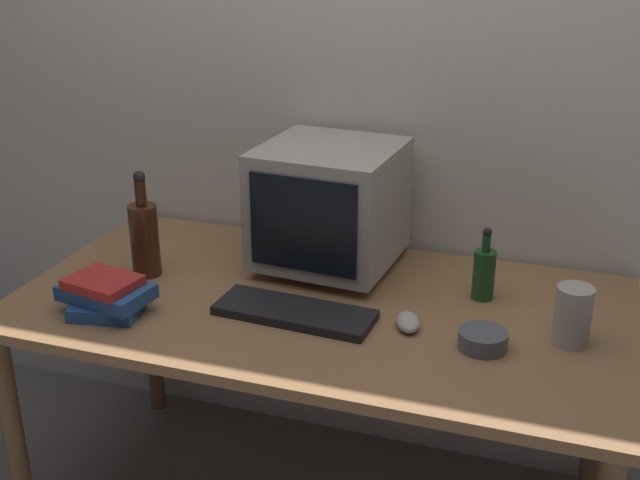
{
  "coord_description": "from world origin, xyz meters",
  "views": [
    {
      "loc": [
        0.63,
        -1.85,
        1.73
      ],
      "look_at": [
        0.0,
        0.0,
        0.93
      ],
      "focal_mm": 44.99,
      "sensor_mm": 36.0,
      "label": 1
    }
  ],
  "objects_px": {
    "keyboard": "(295,312)",
    "bottle_short": "(484,272)",
    "crt_monitor": "(329,206)",
    "bottle_tall": "(144,237)",
    "cd_spindle": "(483,340)",
    "metal_canister": "(573,316)",
    "book_stack": "(107,295)",
    "computer_mouse": "(408,322)"
  },
  "relations": [
    {
      "from": "bottle_tall",
      "to": "metal_canister",
      "type": "xyz_separation_m",
      "value": [
        1.19,
        -0.02,
        -0.04
      ]
    },
    {
      "from": "bottle_short",
      "to": "book_stack",
      "type": "bearing_deg",
      "value": -156.8
    },
    {
      "from": "crt_monitor",
      "to": "bottle_short",
      "type": "bearing_deg",
      "value": -8.18
    },
    {
      "from": "bottle_tall",
      "to": "cd_spindle",
      "type": "distance_m",
      "value": 1.0
    },
    {
      "from": "bottle_tall",
      "to": "cd_spindle",
      "type": "height_order",
      "value": "bottle_tall"
    },
    {
      "from": "crt_monitor",
      "to": "cd_spindle",
      "type": "distance_m",
      "value": 0.63
    },
    {
      "from": "computer_mouse",
      "to": "bottle_tall",
      "type": "relative_size",
      "value": 0.32
    },
    {
      "from": "computer_mouse",
      "to": "metal_canister",
      "type": "relative_size",
      "value": 0.67
    },
    {
      "from": "cd_spindle",
      "to": "book_stack",
      "type": "bearing_deg",
      "value": -172.73
    },
    {
      "from": "crt_monitor",
      "to": "book_stack",
      "type": "xyz_separation_m",
      "value": [
        -0.47,
        -0.46,
        -0.14
      ]
    },
    {
      "from": "crt_monitor",
      "to": "keyboard",
      "type": "xyz_separation_m",
      "value": [
        0.01,
        -0.33,
        -0.18
      ]
    },
    {
      "from": "crt_monitor",
      "to": "bottle_tall",
      "type": "relative_size",
      "value": 1.31
    },
    {
      "from": "bottle_tall",
      "to": "book_stack",
      "type": "height_order",
      "value": "bottle_tall"
    },
    {
      "from": "bottle_short",
      "to": "metal_canister",
      "type": "height_order",
      "value": "bottle_short"
    },
    {
      "from": "computer_mouse",
      "to": "bottle_short",
      "type": "xyz_separation_m",
      "value": [
        0.15,
        0.24,
        0.06
      ]
    },
    {
      "from": "book_stack",
      "to": "metal_canister",
      "type": "xyz_separation_m",
      "value": [
        1.17,
        0.22,
        0.03
      ]
    },
    {
      "from": "crt_monitor",
      "to": "metal_canister",
      "type": "relative_size",
      "value": 2.75
    },
    {
      "from": "bottle_short",
      "to": "cd_spindle",
      "type": "height_order",
      "value": "bottle_short"
    },
    {
      "from": "keyboard",
      "to": "bottle_short",
      "type": "distance_m",
      "value": 0.53
    },
    {
      "from": "book_stack",
      "to": "keyboard",
      "type": "bearing_deg",
      "value": 15.22
    },
    {
      "from": "bottle_short",
      "to": "book_stack",
      "type": "relative_size",
      "value": 0.82
    },
    {
      "from": "computer_mouse",
      "to": "bottle_short",
      "type": "relative_size",
      "value": 0.48
    },
    {
      "from": "crt_monitor",
      "to": "bottle_short",
      "type": "distance_m",
      "value": 0.48
    },
    {
      "from": "bottle_short",
      "to": "bottle_tall",
      "type": "bearing_deg",
      "value": -170.67
    },
    {
      "from": "cd_spindle",
      "to": "keyboard",
      "type": "bearing_deg",
      "value": 179.19
    },
    {
      "from": "crt_monitor",
      "to": "metal_canister",
      "type": "bearing_deg",
      "value": -19.36
    },
    {
      "from": "book_stack",
      "to": "cd_spindle",
      "type": "distance_m",
      "value": 0.98
    },
    {
      "from": "bottle_short",
      "to": "metal_canister",
      "type": "relative_size",
      "value": 1.38
    },
    {
      "from": "keyboard",
      "to": "computer_mouse",
      "type": "relative_size",
      "value": 4.2
    },
    {
      "from": "computer_mouse",
      "to": "cd_spindle",
      "type": "distance_m",
      "value": 0.2
    },
    {
      "from": "metal_canister",
      "to": "book_stack",
      "type": "bearing_deg",
      "value": -169.44
    },
    {
      "from": "bottle_short",
      "to": "metal_canister",
      "type": "xyz_separation_m",
      "value": [
        0.24,
        -0.18,
        -0.0
      ]
    },
    {
      "from": "bottle_tall",
      "to": "keyboard",
      "type": "bearing_deg",
      "value": -12.58
    },
    {
      "from": "crt_monitor",
      "to": "cd_spindle",
      "type": "height_order",
      "value": "crt_monitor"
    },
    {
      "from": "keyboard",
      "to": "cd_spindle",
      "type": "bearing_deg",
      "value": 2.45
    },
    {
      "from": "keyboard",
      "to": "metal_canister",
      "type": "relative_size",
      "value": 2.8
    },
    {
      "from": "keyboard",
      "to": "metal_canister",
      "type": "height_order",
      "value": "metal_canister"
    },
    {
      "from": "keyboard",
      "to": "cd_spindle",
      "type": "distance_m",
      "value": 0.49
    },
    {
      "from": "bottle_tall",
      "to": "cd_spindle",
      "type": "xyz_separation_m",
      "value": [
        0.99,
        -0.12,
        -0.1
      ]
    },
    {
      "from": "keyboard",
      "to": "metal_canister",
      "type": "bearing_deg",
      "value": 10.49
    },
    {
      "from": "keyboard",
      "to": "bottle_tall",
      "type": "relative_size",
      "value": 1.33
    },
    {
      "from": "crt_monitor",
      "to": "bottle_tall",
      "type": "bearing_deg",
      "value": -155.41
    }
  ]
}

